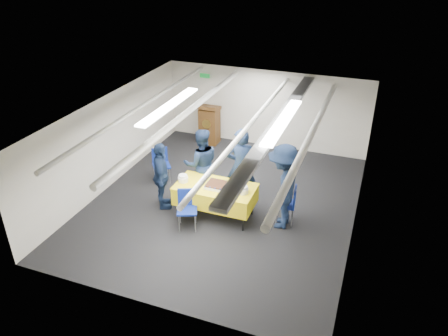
{
  "coord_description": "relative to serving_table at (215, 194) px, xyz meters",
  "views": [
    {
      "loc": [
        3.09,
        -8.24,
        5.64
      ],
      "look_at": [
        0.08,
        -0.2,
        1.05
      ],
      "focal_mm": 35.0,
      "sensor_mm": 36.0,
      "label": 1
    }
  ],
  "objects": [
    {
      "name": "plate_stack_right",
      "position": [
        0.65,
        -0.05,
        0.28
      ],
      "size": [
        0.24,
        0.24,
        0.16
      ],
      "color": "white",
      "rests_on": "serving_table"
    },
    {
      "name": "ground",
      "position": [
        -0.02,
        0.57,
        -0.56
      ],
      "size": [
        7.0,
        7.0,
        0.0
      ],
      "primitive_type": "plane",
      "color": "black",
      "rests_on": "ground"
    },
    {
      "name": "sailor_d",
      "position": [
        1.47,
        0.17,
        0.4
      ],
      "size": [
        0.75,
        1.26,
        1.92
      ],
      "primitive_type": "imported",
      "rotation": [
        0.0,
        0.0,
        -1.6
      ],
      "color": "#0E1A32",
      "rests_on": "ground"
    },
    {
      "name": "plate_stack_left",
      "position": [
        -0.76,
        -0.05,
        0.28
      ],
      "size": [
        0.23,
        0.23,
        0.16
      ],
      "color": "white",
      "rests_on": "serving_table"
    },
    {
      "name": "sailor_b",
      "position": [
        -0.62,
        0.68,
        0.32
      ],
      "size": [
        1.07,
        1.01,
        1.75
      ],
      "primitive_type": "imported",
      "rotation": [
        0.0,
        0.0,
        3.68
      ],
      "color": "#0E1A32",
      "rests_on": "ground"
    },
    {
      "name": "podium",
      "position": [
        -1.62,
        3.61,
        0.05
      ],
      "size": [
        0.62,
        0.53,
        1.25
      ],
      "color": "brown",
      "rests_on": "ground"
    },
    {
      "name": "serving_table",
      "position": [
        0.0,
        0.0,
        0.0
      ],
      "size": [
        1.77,
        0.92,
        0.77
      ],
      "color": "black",
      "rests_on": "ground"
    },
    {
      "name": "sailor_c",
      "position": [
        -1.28,
        -0.09,
        0.25
      ],
      "size": [
        0.8,
        1.02,
        1.62
      ],
      "primitive_type": "imported",
      "rotation": [
        0.0,
        0.0,
        2.07
      ],
      "color": "#0E1A32",
      "rests_on": "ground"
    },
    {
      "name": "room_shell",
      "position": [
        0.08,
        0.98,
        1.25
      ],
      "size": [
        6.0,
        7.0,
        2.3
      ],
      "color": "silver",
      "rests_on": "ground"
    },
    {
      "name": "sheet_cake",
      "position": [
        0.08,
        -0.02,
        0.26
      ],
      "size": [
        0.54,
        0.42,
        0.09
      ],
      "color": "white",
      "rests_on": "serving_table"
    },
    {
      "name": "chair_near",
      "position": [
        -0.43,
        -0.57,
        -0.03
      ],
      "size": [
        0.55,
        0.55,
        0.87
      ],
      "color": "gray",
      "rests_on": "ground"
    },
    {
      "name": "chair_right",
      "position": [
        1.6,
        0.34,
        -0.03
      ],
      "size": [
        0.47,
        0.47,
        0.87
      ],
      "color": "gray",
      "rests_on": "ground"
    },
    {
      "name": "sailor_a",
      "position": [
        0.35,
        0.7,
        0.4
      ],
      "size": [
        0.77,
        0.59,
        1.91
      ],
      "primitive_type": "imported",
      "rotation": [
        0.0,
        0.0,
        3.34
      ],
      "color": "#0E1A32",
      "rests_on": "ground"
    },
    {
      "name": "chair_left",
      "position": [
        -1.92,
        1.05,
        -0.03
      ],
      "size": [
        0.59,
        0.59,
        0.87
      ],
      "color": "gray",
      "rests_on": "ground"
    }
  ]
}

